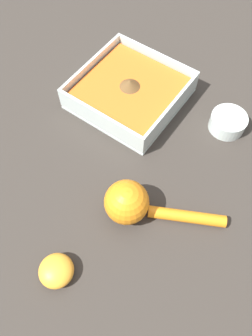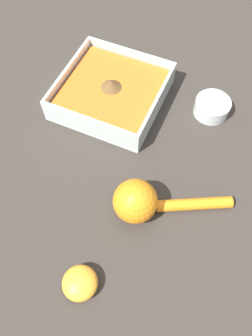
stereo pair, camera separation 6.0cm
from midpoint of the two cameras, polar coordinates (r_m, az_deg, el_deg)
name	(u,v)px [view 2 (the right image)]	position (r m, az deg, el deg)	size (l,w,h in m)	color
ground_plane	(128,107)	(0.71, -2.13, 10.33)	(4.00, 4.00, 0.00)	#332D28
square_dish	(112,93)	(0.71, -4.95, 12.68)	(0.21, 0.21, 0.06)	silver
spice_bowl	(212,107)	(0.71, 12.38, 10.08)	(0.07, 0.07, 0.03)	silver
lemon_squeezer	(142,201)	(0.56, -0.19, -6.14)	(0.13, 0.20, 0.08)	orange
lemon_half	(80,283)	(0.55, -11.29, -19.35)	(0.06, 0.06, 0.03)	orange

